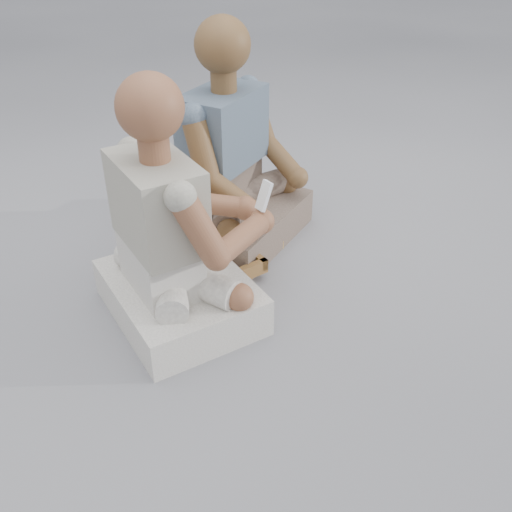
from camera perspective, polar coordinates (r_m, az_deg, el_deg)
ground at (r=2.22m, az=2.01°, el=-6.92°), size 60.00×60.00×0.00m
carved_panel at (r=2.72m, az=-4.72°, el=1.85°), size 0.68×0.53×0.04m
tool_tray at (r=2.45m, az=-5.81°, el=-0.97°), size 0.48×0.39×0.06m
chisel_0 at (r=2.53m, az=-3.86°, el=0.82°), size 0.20×0.11×0.02m
chisel_1 at (r=2.46m, az=-5.46°, el=-0.55°), size 0.21×0.11×0.02m
chisel_2 at (r=2.50m, az=-4.09°, el=0.37°), size 0.17×0.16×0.02m
chisel_3 at (r=2.42m, az=-4.41°, el=-0.87°), size 0.12×0.20×0.02m
chisel_4 at (r=2.42m, az=-6.53°, el=-0.90°), size 0.10×0.21×0.02m
chisel_5 at (r=2.47m, az=-2.59°, el=-0.08°), size 0.21×0.10×0.02m
chisel_6 at (r=2.48m, az=-5.84°, el=-0.34°), size 0.22×0.07×0.02m
chisel_7 at (r=2.45m, az=-1.80°, el=-0.54°), size 0.12×0.20×0.02m
wood_chip_0 at (r=2.51m, az=-14.60°, el=-2.77°), size 0.02×0.02×0.00m
wood_chip_1 at (r=2.33m, az=-9.16°, el=-5.12°), size 0.02×0.02×0.00m
wood_chip_2 at (r=2.45m, az=-2.18°, el=-2.41°), size 0.02×0.02×0.00m
wood_chip_3 at (r=2.80m, az=-2.22°, el=2.45°), size 0.02×0.02×0.00m
wood_chip_4 at (r=2.40m, az=-0.52°, el=-3.27°), size 0.02×0.02×0.00m
wood_chip_5 at (r=2.34m, az=-0.56°, el=-4.48°), size 0.02×0.02×0.00m
wood_chip_6 at (r=2.58m, az=-11.10°, el=-1.12°), size 0.02×0.02×0.00m
wood_chip_7 at (r=2.62m, az=-1.39°, el=0.16°), size 0.02×0.02×0.00m
wood_chip_8 at (r=2.76m, az=-6.04°, el=1.83°), size 0.02×0.02×0.00m
wood_chip_9 at (r=2.50m, az=-4.88°, el=-1.78°), size 0.02×0.02×0.00m
wood_chip_10 at (r=2.62m, az=-12.83°, el=-0.72°), size 0.02×0.02×0.00m
wood_chip_11 at (r=2.40m, az=-7.95°, el=-3.72°), size 0.02×0.02×0.00m
wood_chip_12 at (r=2.38m, az=-11.38°, el=-4.46°), size 0.02×0.02×0.00m
wood_chip_13 at (r=2.69m, az=-1.41°, el=1.16°), size 0.02×0.02×0.00m
wood_chip_14 at (r=2.60m, az=-7.27°, el=-0.46°), size 0.02×0.02×0.00m
wood_chip_15 at (r=2.23m, az=-8.94°, el=-7.13°), size 0.02×0.02×0.00m
craftsman at (r=2.11m, az=-8.23°, el=1.25°), size 0.66×0.66×0.95m
companion at (r=2.62m, az=-2.43°, el=8.44°), size 0.79×0.72×1.00m
mobile_phone at (r=2.14m, az=0.81°, el=6.06°), size 0.05×0.05×0.11m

